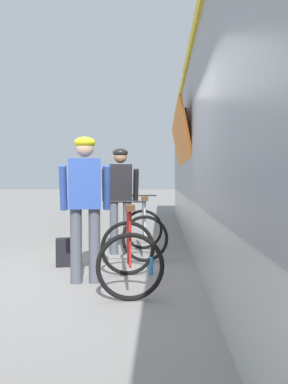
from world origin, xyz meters
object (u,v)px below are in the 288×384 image
object	(u,v)px
bicycle_far_silver	(144,231)
water_bottle_by_the_backpack	(76,256)
bicycle_near_red	(129,252)
cyclist_far_in_dark	(120,191)
cyclist_near_in_blue	(85,196)
water_bottle_near_the_bikes	(151,265)
backpack_on_platform	(66,252)

from	to	relation	value
bicycle_far_silver	water_bottle_by_the_backpack	xyz separation A→B (m)	(-0.98, -0.64, -0.29)
bicycle_near_red	bicycle_far_silver	distance (m)	1.79
cyclist_far_in_dark	cyclist_near_in_blue	bearing A→B (deg)	-97.92
bicycle_far_silver	water_bottle_near_the_bikes	size ratio (longest dim) A/B	4.69
bicycle_far_silver	water_bottle_by_the_backpack	world-z (taller)	bicycle_far_silver
bicycle_near_red	backpack_on_platform	distance (m)	1.41
bicycle_near_red	water_bottle_by_the_backpack	distance (m)	1.47
cyclist_near_in_blue	cyclist_far_in_dark	xyz separation A→B (m)	(0.24, 1.71, 0.00)
cyclist_near_in_blue	backpack_on_platform	distance (m)	1.28
backpack_on_platform	water_bottle_near_the_bikes	xyz separation A→B (m)	(1.24, -0.42, -0.08)
bicycle_near_red	bicycle_far_silver	bearing A→B (deg)	87.11
backpack_on_platform	cyclist_near_in_blue	bearing A→B (deg)	-73.59
cyclist_far_in_dark	water_bottle_by_the_backpack	world-z (taller)	cyclist_far_in_dark
cyclist_near_in_blue	water_bottle_by_the_backpack	distance (m)	1.42
bicycle_far_silver	water_bottle_by_the_backpack	size ratio (longest dim) A/B	5.05
water_bottle_by_the_backpack	cyclist_near_in_blue	bearing A→B (deg)	-70.98
cyclist_near_in_blue	bicycle_far_silver	world-z (taller)	cyclist_near_in_blue
cyclist_far_in_dark	bicycle_near_red	distance (m)	1.98
cyclist_near_in_blue	bicycle_far_silver	distance (m)	1.88
backpack_on_platform	water_bottle_near_the_bikes	bearing A→B (deg)	-31.07
bicycle_far_silver	backpack_on_platform	distance (m)	1.37
cyclist_near_in_blue	cyclist_far_in_dark	distance (m)	1.72
cyclist_near_in_blue	water_bottle_by_the_backpack	xyz separation A→B (m)	(-0.34, 1.00, -0.94)
bicycle_far_silver	backpack_on_platform	world-z (taller)	bicycle_far_silver
bicycle_far_silver	water_bottle_near_the_bikes	world-z (taller)	bicycle_far_silver
water_bottle_by_the_backpack	bicycle_far_silver	bearing A→B (deg)	33.36
cyclist_far_in_dark	backpack_on_platform	world-z (taller)	cyclist_far_in_dark
cyclist_near_in_blue	water_bottle_near_the_bikes	bearing A→B (deg)	27.90
cyclist_near_in_blue	bicycle_near_red	xyz separation A→B (m)	(0.54, -0.14, -0.65)
cyclist_far_in_dark	bicycle_far_silver	distance (m)	0.76
bicycle_far_silver	cyclist_near_in_blue	bearing A→B (deg)	-111.00
cyclist_far_in_dark	bicycle_near_red	world-z (taller)	cyclist_far_in_dark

